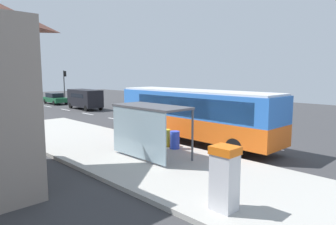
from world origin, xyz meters
The scene contains 21 objects.
ground_plane centered at (0.00, 14.00, -0.02)m, with size 56.00×92.00×0.04m, color #38383A.
sidewalk_platform centered at (-6.40, 2.00, 0.09)m, with size 6.20×30.00×0.18m, color #ADAAA3.
lane_stripe_seg_1 centered at (0.25, -1.00, 0.01)m, with size 0.16×2.20×0.01m, color silver.
lane_stripe_seg_2 centered at (0.25, 4.00, 0.01)m, with size 0.16×2.20×0.01m, color silver.
lane_stripe_seg_3 centered at (0.25, 9.00, 0.01)m, with size 0.16×2.20×0.01m, color silver.
lane_stripe_seg_4 centered at (0.25, 14.00, 0.01)m, with size 0.16×2.20×0.01m, color silver.
lane_stripe_seg_5 centered at (0.25, 19.00, 0.01)m, with size 0.16×2.20×0.01m, color silver.
lane_stripe_seg_6 centered at (0.25, 24.00, 0.01)m, with size 0.16×2.20×0.01m, color silver.
lane_stripe_seg_7 centered at (0.25, 29.00, 0.01)m, with size 0.16×2.20×0.01m, color silver.
bus centered at (-1.71, 2.74, 1.84)m, with size 2.64×11.04×3.21m.
white_van centered at (2.20, 22.93, 1.34)m, with size 2.22×5.28×2.30m.
sedan_near centered at (2.30, 31.26, 0.79)m, with size 1.90×4.43×1.52m.
ticket_machine centered at (-8.43, -4.22, 1.17)m, with size 0.66×0.76×1.94m.
recycling_bin_blue centered at (-4.20, 1.94, 0.66)m, with size 0.52×0.52×0.95m, color blue.
recycling_bin_yellow centered at (-4.20, 2.64, 0.66)m, with size 0.52×0.52×0.95m, color yellow.
recycling_bin_orange centered at (-4.20, 3.34, 0.66)m, with size 0.52×0.52×0.95m, color orange.
recycling_bin_red centered at (-4.20, 4.04, 0.66)m, with size 0.52×0.52×0.95m, color red.
traffic_light_near_side centered at (5.50, 34.83, 3.10)m, with size 0.49×0.28×4.63m.
traffic_light_far_side centered at (-3.10, 35.63, 3.56)m, with size 0.49×0.28×5.40m.
traffic_light_median centered at (0.40, 36.43, 3.05)m, with size 0.49×0.28×4.56m.
bus_shelter centered at (-6.41, 1.69, 2.10)m, with size 1.80×4.00×2.50m.
Camera 1 is at (-15.61, -9.16, 4.22)m, focal length 32.30 mm.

